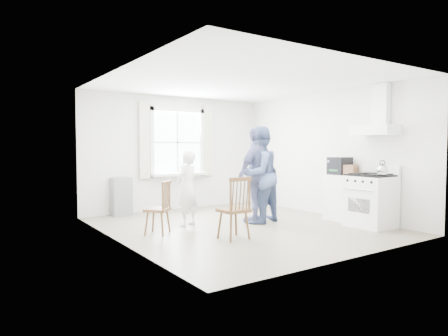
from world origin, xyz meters
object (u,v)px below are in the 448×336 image
(stereo_stack, at_px, (340,166))
(person_right, at_px, (258,175))
(windsor_chair_b, at_px, (238,201))
(low_cabinet, at_px, (342,198))
(gas_stove, at_px, (370,200))
(person_mid, at_px, (259,175))
(person_left, at_px, (187,188))
(windsor_chair_a, at_px, (163,201))

(stereo_stack, relative_size, person_right, 0.22)
(stereo_stack, relative_size, windsor_chair_b, 0.40)
(low_cabinet, bearing_deg, gas_stove, -95.68)
(windsor_chair_b, xyz_separation_m, person_right, (1.17, 0.95, 0.31))
(gas_stove, height_order, person_mid, person_mid)
(low_cabinet, distance_m, person_right, 1.74)
(person_left, bearing_deg, stereo_stack, 133.49)
(stereo_stack, relative_size, person_mid, 0.22)
(windsor_chair_b, height_order, person_mid, person_mid)
(person_left, relative_size, person_right, 0.76)
(windsor_chair_b, height_order, person_left, person_left)
(stereo_stack, xyz_separation_m, windsor_chair_a, (-3.44, 0.78, -0.53))
(stereo_stack, xyz_separation_m, person_right, (-1.50, 0.69, -0.16))
(person_left, distance_m, person_right, 1.38)
(stereo_stack, distance_m, windsor_chair_b, 2.72)
(gas_stove, bearing_deg, low_cabinet, 84.32)
(person_right, bearing_deg, windsor_chair_a, -15.37)
(windsor_chair_b, xyz_separation_m, person_mid, (1.17, 0.94, 0.31))
(windsor_chair_a, xyz_separation_m, person_left, (0.66, 0.38, 0.14))
(low_cabinet, distance_m, person_mid, 1.73)
(windsor_chair_a, xyz_separation_m, windsor_chair_b, (0.77, -1.03, 0.06))
(person_left, bearing_deg, low_cabinet, 132.52)
(windsor_chair_a, distance_m, windsor_chair_b, 1.29)
(windsor_chair_b, bearing_deg, stereo_stack, 5.45)
(gas_stove, bearing_deg, stereo_stack, 84.92)
(gas_stove, height_order, stereo_stack, stereo_stack)
(windsor_chair_b, bearing_deg, windsor_chair_a, 126.93)
(windsor_chair_a, distance_m, person_mid, 1.98)
(stereo_stack, bearing_deg, low_cabinet, -87.63)
(low_cabinet, height_order, person_right, person_right)
(windsor_chair_a, bearing_deg, stereo_stack, -12.71)
(gas_stove, bearing_deg, person_right, 134.57)
(person_mid, bearing_deg, person_left, -35.11)
(low_cabinet, xyz_separation_m, windsor_chair_a, (-3.44, 0.83, 0.10))
(person_right, bearing_deg, person_mid, 94.02)
(person_mid, relative_size, person_right, 1.00)
(gas_stove, distance_m, person_mid, 2.07)
(windsor_chair_a, height_order, windsor_chair_b, windsor_chair_b)
(windsor_chair_b, distance_m, person_left, 1.42)
(low_cabinet, height_order, person_mid, person_mid)
(gas_stove, distance_m, person_right, 2.08)
(stereo_stack, bearing_deg, windsor_chair_a, 167.29)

